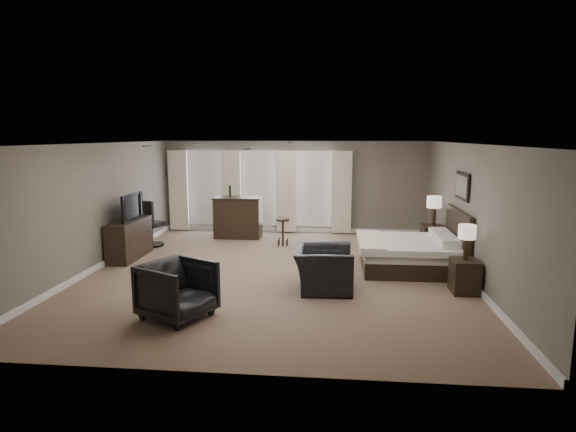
# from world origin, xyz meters

# --- Properties ---
(room) EXTENTS (7.60, 8.60, 2.64)m
(room) POSITION_xyz_m (0.00, 0.00, 1.30)
(room) COLOR #765E4B
(room) RESTS_ON ground
(window_bay) EXTENTS (5.25, 0.20, 2.30)m
(window_bay) POSITION_xyz_m (-1.00, 4.11, 1.20)
(window_bay) COLOR silver
(window_bay) RESTS_ON room
(bed) EXTENTS (1.99, 1.90, 1.26)m
(bed) POSITION_xyz_m (2.58, 0.51, 0.63)
(bed) COLOR silver
(bed) RESTS_ON ground
(nightstand_near) EXTENTS (0.45, 0.55, 0.60)m
(nightstand_near) POSITION_xyz_m (3.47, -0.94, 0.30)
(nightstand_near) COLOR black
(nightstand_near) RESTS_ON ground
(nightstand_far) EXTENTS (0.50, 0.61, 0.67)m
(nightstand_far) POSITION_xyz_m (3.47, 1.96, 0.33)
(nightstand_far) COLOR black
(nightstand_far) RESTS_ON ground
(lamp_near) EXTENTS (0.30, 0.30, 0.62)m
(lamp_near) POSITION_xyz_m (3.47, -0.94, 0.91)
(lamp_near) COLOR beige
(lamp_near) RESTS_ON nightstand_near
(lamp_far) EXTENTS (0.34, 0.34, 0.70)m
(lamp_far) POSITION_xyz_m (3.47, 1.96, 1.01)
(lamp_far) COLOR beige
(lamp_far) RESTS_ON nightstand_far
(wall_art) EXTENTS (0.04, 0.96, 0.56)m
(wall_art) POSITION_xyz_m (3.70, 0.51, 1.75)
(wall_art) COLOR slate
(wall_art) RESTS_ON room
(dresser) EXTENTS (0.49, 1.51, 0.87)m
(dresser) POSITION_xyz_m (-3.45, 0.83, 0.44)
(dresser) COLOR black
(dresser) RESTS_ON ground
(tv) EXTENTS (0.60, 1.05, 0.14)m
(tv) POSITION_xyz_m (-3.45, 0.83, 0.94)
(tv) COLOR black
(tv) RESTS_ON dresser
(armchair_near) EXTENTS (0.80, 1.20, 1.03)m
(armchair_near) POSITION_xyz_m (0.98, -0.98, 0.51)
(armchair_near) COLOR black
(armchair_near) RESTS_ON ground
(armchair_far) EXTENTS (1.20, 1.23, 0.96)m
(armchair_far) POSITION_xyz_m (-1.19, -2.60, 0.48)
(armchair_far) COLOR black
(armchair_far) RESTS_ON ground
(bar_counter) EXTENTS (1.29, 0.67, 1.12)m
(bar_counter) POSITION_xyz_m (-1.45, 3.26, 0.56)
(bar_counter) COLOR black
(bar_counter) RESTS_ON ground
(bar_stool_left) EXTENTS (0.32, 0.32, 0.67)m
(bar_stool_left) POSITION_xyz_m (-1.95, 3.70, 0.34)
(bar_stool_left) COLOR black
(bar_stool_left) RESTS_ON ground
(bar_stool_right) EXTENTS (0.42, 0.42, 0.70)m
(bar_stool_right) POSITION_xyz_m (-0.12, 2.34, 0.35)
(bar_stool_right) COLOR black
(bar_stool_right) RESTS_ON ground
(desk_chair) EXTENTS (0.73, 0.73, 1.18)m
(desk_chair) POSITION_xyz_m (-3.42, 2.03, 0.59)
(desk_chair) COLOR black
(desk_chair) RESTS_ON ground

